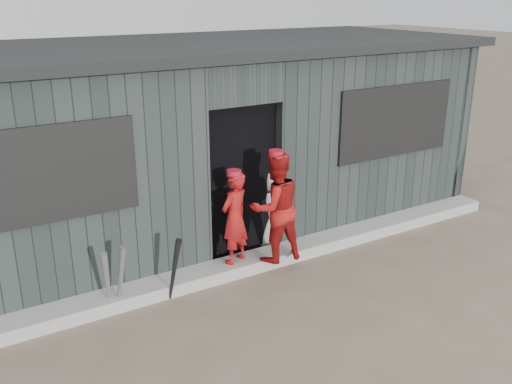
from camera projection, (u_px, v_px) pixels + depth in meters
ground at (350, 338)px, 5.67m from camera, size 80.00×80.00×0.00m
curb at (255, 261)px, 7.11m from camera, size 8.00×0.36×0.15m
bat_left at (121, 278)px, 6.03m from camera, size 0.15×0.25×0.79m
bat_mid at (107, 281)px, 5.98m from camera, size 0.16×0.29×0.77m
bat_right at (174, 270)px, 6.22m from camera, size 0.17×0.24×0.77m
player_red_left at (235, 218)px, 6.76m from camera, size 0.49×0.41×1.14m
player_red_right at (275, 207)px, 6.79m from camera, size 0.69×0.56×1.36m
player_grey_back at (273, 209)px, 7.51m from camera, size 0.62×0.50×1.10m
dugout at (193, 139)px, 8.06m from camera, size 8.30×3.30×2.62m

